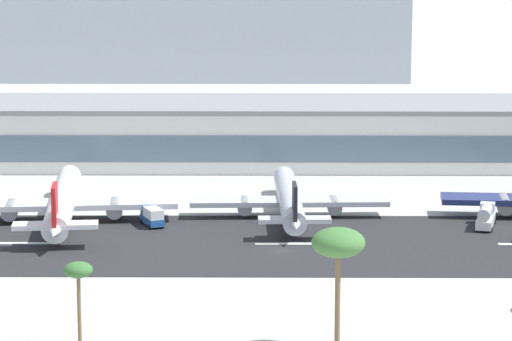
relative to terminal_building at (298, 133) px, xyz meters
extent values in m
plane|color=#B2AFA8|center=(-4.47, -73.91, -6.55)|extent=(1400.00, 1400.00, 0.00)
cube|color=#262628|center=(-4.47, -69.54, -6.51)|extent=(800.00, 39.49, 0.08)
cube|color=white|center=(-46.01, -69.54, -6.47)|extent=(12.00, 1.20, 0.01)
cube|color=white|center=(-2.50, -69.54, -6.47)|extent=(12.00, 1.20, 0.01)
cube|color=silver|center=(0.00, 0.06, -0.50)|extent=(165.71, 27.06, 12.10)
cube|color=slate|center=(0.00, -13.62, -1.11)|extent=(160.74, 0.30, 5.44)
cube|color=gray|center=(0.00, 0.06, 6.04)|extent=(167.37, 27.33, 1.00)
cube|color=#A8B2BC|center=(-29.43, 145.99, 12.70)|extent=(135.26, 27.82, 38.50)
cylinder|color=white|center=(-41.67, -53.00, -3.20)|extent=(8.29, 43.46, 4.32)
sphere|color=white|center=(-43.66, -31.47, -3.20)|extent=(4.11, 4.11, 4.11)
cone|color=white|center=(-39.68, -74.53, -3.20)|extent=(4.59, 8.11, 3.89)
cube|color=white|center=(-41.59, -53.86, -3.63)|extent=(39.69, 10.08, 0.95)
cylinder|color=gray|center=(-32.80, -53.04, -4.39)|extent=(3.36, 6.29, 2.81)
cylinder|color=gray|center=(-50.38, -54.67, -4.39)|extent=(3.36, 6.29, 2.81)
cube|color=white|center=(-39.84, -72.81, -2.77)|extent=(13.62, 4.78, 0.76)
cube|color=red|center=(-39.84, -72.81, 0.26)|extent=(1.23, 5.88, 6.92)
cylinder|color=black|center=(-41.47, -55.15, -5.96)|extent=(0.78, 0.78, 1.19)
cylinder|color=silver|center=(-2.75, -49.08, -3.53)|extent=(5.17, 39.16, 3.90)
sphere|color=silver|center=(-3.38, -29.57, -3.53)|extent=(3.71, 3.71, 3.71)
cone|color=silver|center=(-2.11, -68.59, -3.53)|extent=(3.74, 7.14, 3.51)
cube|color=silver|center=(-2.72, -49.86, -3.92)|extent=(34.71, 6.98, 0.86)
cylinder|color=gray|center=(5.04, -49.61, -4.60)|extent=(2.71, 5.55, 2.54)
cylinder|color=gray|center=(-10.49, -50.11, -4.60)|extent=(2.71, 5.55, 2.54)
cube|color=silver|center=(-2.17, -67.03, -3.14)|extent=(11.84, 3.60, 0.69)
cube|color=black|center=(-2.17, -67.03, -0.40)|extent=(0.80, 5.29, 6.25)
cylinder|color=black|center=(-2.69, -51.03, -6.02)|extent=(0.70, 0.70, 1.07)
cylinder|color=gray|center=(34.67, -49.73, -4.33)|extent=(3.40, 6.45, 2.89)
cube|color=#23569E|center=(-25.97, -57.47, -5.50)|extent=(4.57, 6.46, 1.20)
cube|color=silver|center=(-25.68, -58.13, -4.10)|extent=(3.82, 4.88, 1.60)
cube|color=#23569E|center=(-26.82, -55.48, -4.15)|extent=(2.69, 2.41, 1.50)
cylinder|color=black|center=(-25.69, -55.07, -6.10)|extent=(0.61, 0.94, 0.90)
cylinder|color=black|center=(-27.90, -56.01, -6.10)|extent=(0.61, 0.94, 0.90)
cylinder|color=black|center=(-24.04, -58.93, -6.10)|extent=(0.61, 0.94, 0.90)
cylinder|color=black|center=(-26.25, -59.87, -6.10)|extent=(0.61, 0.94, 0.90)
cube|color=white|center=(30.06, -58.24, -5.40)|extent=(4.66, 8.88, 1.40)
cylinder|color=silver|center=(29.80, -59.22, -3.65)|extent=(3.49, 6.12, 2.10)
cube|color=white|center=(30.88, -55.11, -3.80)|extent=(2.83, 2.58, 1.80)
cylinder|color=black|center=(32.07, -55.69, -6.10)|extent=(0.50, 0.94, 0.90)
cylinder|color=black|center=(29.55, -55.03, -6.10)|extent=(0.50, 0.94, 0.90)
cylinder|color=black|center=(30.57, -61.44, -6.10)|extent=(0.50, 0.94, 0.90)
cylinder|color=black|center=(28.05, -60.79, -6.10)|extent=(0.50, 0.94, 0.90)
cylinder|color=brown|center=(-29.45, -120.06, -1.76)|extent=(0.48, 0.48, 9.58)
ellipsoid|color=#386B33|center=(-29.45, -120.06, 3.03)|extent=(3.53, 3.53, 1.94)
cylinder|color=brown|center=(1.84, -120.88, 0.07)|extent=(0.66, 0.66, 13.24)
ellipsoid|color=#427538|center=(1.84, -120.88, 6.69)|extent=(6.45, 6.45, 3.55)
camera|label=1|loc=(-6.86, -272.82, 45.07)|focal=92.16mm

